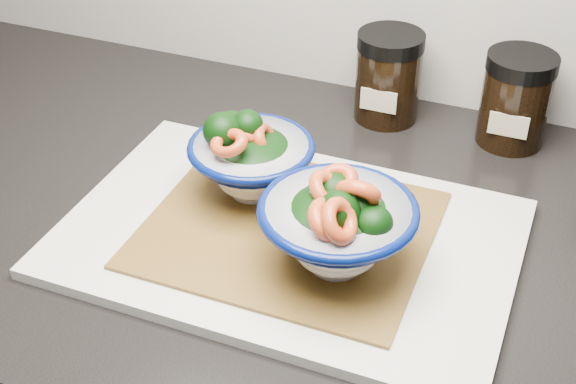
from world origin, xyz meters
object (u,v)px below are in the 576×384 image
at_px(spice_jar_a, 388,76).
at_px(spice_jar_b, 516,99).
at_px(bowl_right, 338,225).
at_px(cutting_board, 288,238).
at_px(bowl_left, 249,158).

distance_m(spice_jar_a, spice_jar_b, 0.15).
bearing_deg(bowl_right, spice_jar_b, 70.11).
relative_size(cutting_board, bowl_left, 3.38).
xyz_separation_m(cutting_board, spice_jar_a, (0.02, 0.28, 0.05)).
distance_m(cutting_board, bowl_right, 0.09).
relative_size(bowl_right, spice_jar_a, 1.32).
relative_size(bowl_left, spice_jar_b, 1.18).
relative_size(cutting_board, bowl_right, 3.01).
xyz_separation_m(cutting_board, bowl_left, (-0.06, 0.05, 0.05)).
bearing_deg(bowl_right, cutting_board, 153.73).
relative_size(bowl_left, bowl_right, 0.89).
distance_m(cutting_board, spice_jar_b, 0.33).
bearing_deg(bowl_left, cutting_board, -37.19).
bearing_deg(cutting_board, bowl_right, -26.27).
height_order(bowl_left, spice_jar_a, same).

